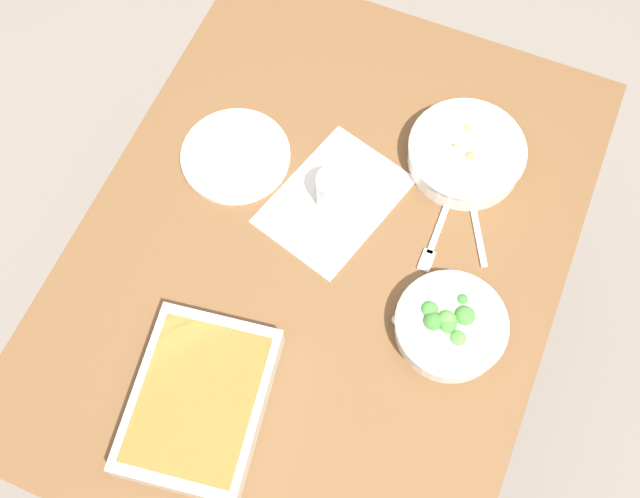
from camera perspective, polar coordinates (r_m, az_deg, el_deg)
ground_plane at (r=2.20m, az=0.00°, el=-7.99°), size 6.00×6.00×0.00m
dining_table at (r=1.58m, az=0.00°, el=-1.34°), size 1.20×0.90×0.74m
placemat at (r=1.54m, az=1.04°, el=3.53°), size 0.32×0.27×0.00m
stew_bowl at (r=1.59m, az=10.52°, el=6.84°), size 0.23×0.23×0.06m
broccoli_bowl at (r=1.43m, az=9.41°, el=-5.48°), size 0.20×0.20×0.07m
baking_dish at (r=1.39m, az=-8.74°, el=-10.85°), size 0.33×0.26×0.06m
drink_cup at (r=1.51m, az=1.06°, el=4.17°), size 0.07×0.07×0.08m
side_plate at (r=1.60m, az=-6.12°, el=6.72°), size 0.22×0.22×0.01m
spoon_by_stew at (r=1.56m, az=11.08°, el=2.56°), size 0.16×0.10×0.01m
spoon_by_broccoli at (r=1.45m, az=7.60°, el=-5.53°), size 0.05×0.18×0.01m
fork_on_table at (r=1.52m, az=8.33°, el=0.84°), size 0.18×0.02×0.01m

